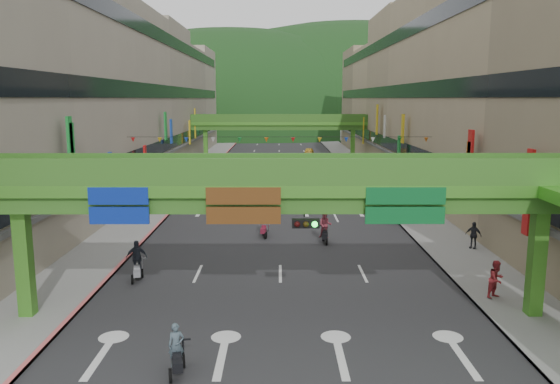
{
  "coord_description": "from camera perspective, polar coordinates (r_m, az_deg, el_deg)",
  "views": [
    {
      "loc": [
        -0.09,
        -16.53,
        9.45
      ],
      "look_at": [
        0.0,
        18.0,
        3.5
      ],
      "focal_mm": 35.0,
      "sensor_mm": 36.0,
      "label": 1
    }
  ],
  "objects": [
    {
      "name": "bunting_string",
      "position": [
        46.67,
        -0.04,
        5.49
      ],
      "size": [
        26.0,
        0.36,
        0.47
      ],
      "color": "black",
      "rests_on": "ground"
    },
    {
      "name": "building_row_right",
      "position": [
        69.2,
        16.03,
        9.41
      ],
      "size": [
        12.8,
        95.0,
        19.0
      ],
      "color": "gray",
      "rests_on": "ground"
    },
    {
      "name": "scooter_rider_far",
      "position": [
        37.51,
        -1.63,
        -3.31
      ],
      "size": [
        0.84,
        1.6,
        1.92
      ],
      "color": "maroon",
      "rests_on": "ground"
    },
    {
      "name": "overpass_near",
      "position": [
        22.35,
        2.47,
        -1.18
      ],
      "size": [
        28.0,
        12.27,
        7.1
      ],
      "color": "#4C9E2D",
      "rests_on": "ground"
    },
    {
      "name": "sidewalk_right",
      "position": [
        68.1,
        9.23,
        1.74
      ],
      "size": [
        4.0,
        140.0,
        0.15
      ],
      "primitive_type": "cube",
      "color": "gray",
      "rests_on": "ground"
    },
    {
      "name": "car_silver",
      "position": [
        64.6,
        -6.29,
        1.9
      ],
      "size": [
        1.81,
        4.13,
        1.32
      ],
      "primitive_type": "imported",
      "rotation": [
        0.0,
        0.0,
        0.1
      ],
      "color": "#A8A7AF",
      "rests_on": "ground"
    },
    {
      "name": "curb_right",
      "position": [
        67.81,
        7.65,
        1.75
      ],
      "size": [
        0.2,
        140.0,
        0.18
      ],
      "primitive_type": "cube",
      "color": "gray",
      "rests_on": "ground"
    },
    {
      "name": "building_row_left",
      "position": [
        69.15,
        -16.18,
        9.4
      ],
      "size": [
        12.8,
        95.0,
        19.0
      ],
      "color": "#9E937F",
      "rests_on": "ground"
    },
    {
      "name": "pedestrian_dark",
      "position": [
        36.33,
        19.54,
        -4.49
      ],
      "size": [
        1.04,
        0.93,
        1.7
      ],
      "primitive_type": "imported",
      "rotation": [
        0.0,
        0.0,
        -0.65
      ],
      "color": "#22242A",
      "rests_on": "ground"
    },
    {
      "name": "hill_left",
      "position": [
        177.41,
        -5.0,
        6.69
      ],
      "size": [
        168.0,
        140.0,
        112.0
      ],
      "primitive_type": "ellipsoid",
      "color": "#1C4419",
      "rests_on": "ground"
    },
    {
      "name": "overpass_far",
      "position": [
        81.63,
        -0.08,
        6.93
      ],
      "size": [
        28.0,
        2.2,
        7.1
      ],
      "color": "#4C9E2D",
      "rests_on": "ground"
    },
    {
      "name": "curb_left",
      "position": [
        67.79,
        -7.79,
        1.75
      ],
      "size": [
        0.2,
        140.0,
        0.18
      ],
      "primitive_type": "cube",
      "color": "#CC5959",
      "rests_on": "ground"
    },
    {
      "name": "scooter_rider_near",
      "position": [
        19.85,
        -10.76,
        -16.09
      ],
      "size": [
        0.73,
        1.58,
        1.87
      ],
      "color": "black",
      "rests_on": "ground"
    },
    {
      "name": "scooter_rider_mid",
      "position": [
        36.08,
        4.74,
        -3.66
      ],
      "size": [
        0.93,
        1.6,
        2.1
      ],
      "color": "black",
      "rests_on": "ground"
    },
    {
      "name": "scooter_rider_left",
      "position": [
        29.6,
        -14.75,
        -6.92
      ],
      "size": [
        1.15,
        1.58,
        2.19
      ],
      "color": "gray",
      "rests_on": "ground"
    },
    {
      "name": "road_slab",
      "position": [
        67.2,
        -0.07,
        1.7
      ],
      "size": [
        18.0,
        140.0,
        0.02
      ],
      "primitive_type": "cube",
      "color": "#28282B",
      "rests_on": "ground"
    },
    {
      "name": "pedestrian_red",
      "position": [
        27.93,
        21.66,
        -8.76
      ],
      "size": [
        1.11,
        1.06,
        1.81
      ],
      "primitive_type": "imported",
      "rotation": [
        0.0,
        0.0,
        0.59
      ],
      "color": "#AF2B32",
      "rests_on": "ground"
    },
    {
      "name": "hill_right",
      "position": [
        198.35,
        7.18,
        6.97
      ],
      "size": [
        208.0,
        176.0,
        128.0
      ],
      "primitive_type": "ellipsoid",
      "color": "#1C4419",
      "rests_on": "ground"
    },
    {
      "name": "car_yellow",
      "position": [
        91.33,
        3.03,
        4.22
      ],
      "size": [
        1.99,
        3.86,
        1.26
      ],
      "primitive_type": "imported",
      "rotation": [
        0.0,
        0.0,
        -0.14
      ],
      "color": "yellow",
      "rests_on": "ground"
    },
    {
      "name": "pedestrian_blue",
      "position": [
        53.26,
        10.79,
        0.39
      ],
      "size": [
        0.98,
        0.76,
        1.86
      ],
      "primitive_type": "imported",
      "rotation": [
        0.0,
        0.0,
        2.88
      ],
      "color": "#383A63",
      "rests_on": "ground"
    },
    {
      "name": "parked_scooter_row",
      "position": [
        46.73,
        10.83,
        -1.41
      ],
      "size": [
        1.6,
        9.38,
        1.08
      ],
      "color": "black",
      "rests_on": "ground"
    },
    {
      "name": "sidewalk_left",
      "position": [
        68.07,
        -9.37,
        1.73
      ],
      "size": [
        4.0,
        140.0,
        0.15
      ],
      "primitive_type": "cube",
      "color": "gray",
      "rests_on": "ground"
    }
  ]
}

